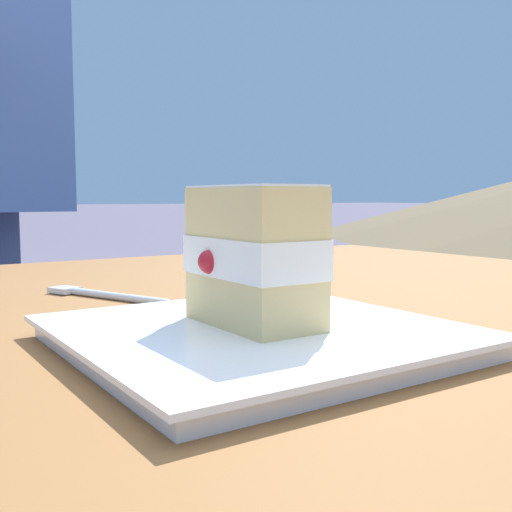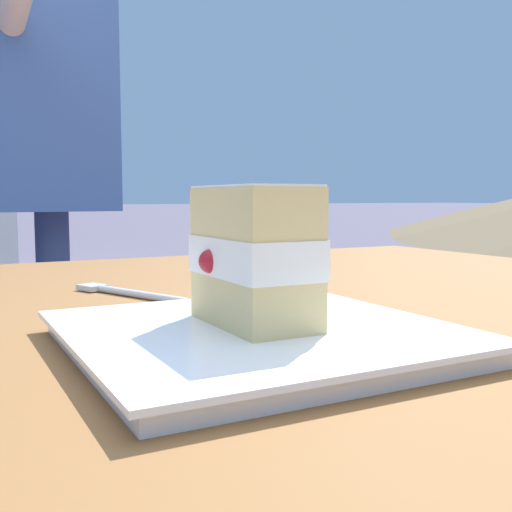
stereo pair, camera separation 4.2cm
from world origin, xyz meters
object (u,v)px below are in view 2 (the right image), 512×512
(cake_slice, at_px, (254,256))
(diner_person, at_px, (7,89))
(dessert_fork, at_px, (125,292))
(dessert_plate, at_px, (256,336))

(cake_slice, height_order, diner_person, diner_person)
(dessert_fork, relative_size, diner_person, 0.10)
(cake_slice, bearing_deg, dessert_fork, -175.65)
(dessert_plate, distance_m, cake_slice, 0.06)
(dessert_plate, bearing_deg, cake_slice, 173.95)
(dessert_plate, xyz_separation_m, cake_slice, (-0.00, 0.00, 0.06))
(cake_slice, xyz_separation_m, diner_person, (-1.05, -0.05, 0.27))
(dessert_fork, height_order, diner_person, diner_person)
(dessert_plate, xyz_separation_m, diner_person, (-1.05, -0.05, 0.33))
(dessert_plate, bearing_deg, diner_person, -177.31)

